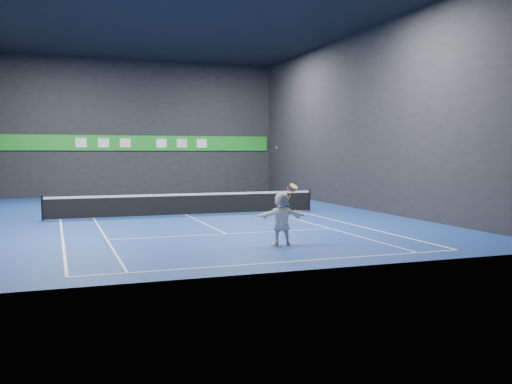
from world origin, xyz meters
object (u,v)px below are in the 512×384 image
object	(u,v)px
tennis_net	(186,203)
player	(282,218)
tennis_racket	(292,190)
tennis_ball	(277,148)

from	to	relation	value
tennis_net	player	bearing A→B (deg)	-84.19
tennis_net	tennis_racket	xyz separation A→B (m)	(1.29, -9.21, 1.18)
tennis_ball	tennis_racket	size ratio (longest dim) A/B	0.12
tennis_racket	tennis_ball	bearing A→B (deg)	173.21
tennis_racket	player	bearing A→B (deg)	-172.29
tennis_ball	player	bearing A→B (deg)	-39.42
player	tennis_ball	xyz separation A→B (m)	(-0.13, 0.10, 2.20)
tennis_net	tennis_racket	bearing A→B (deg)	-82.00
player	tennis_net	size ratio (longest dim) A/B	0.13
tennis_net	tennis_racket	size ratio (longest dim) A/B	21.16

